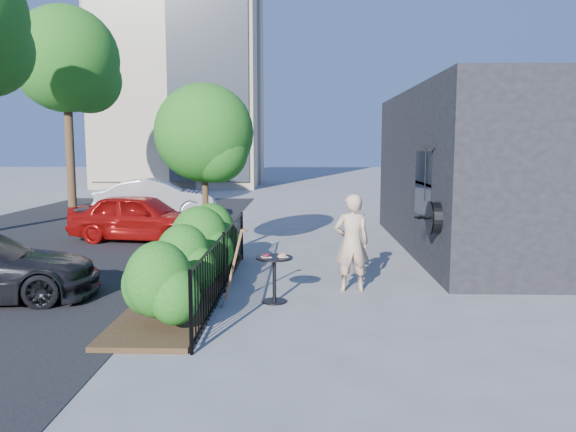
{
  "coord_description": "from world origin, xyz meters",
  "views": [
    {
      "loc": [
        -0.11,
        -9.76,
        2.61
      ],
      "look_at": [
        -0.4,
        1.52,
        1.2
      ],
      "focal_mm": 35.0,
      "sensor_mm": 36.0,
      "label": 1
    }
  ],
  "objects_px": {
    "patio_tree": "(207,139)",
    "woman": "(352,243)",
    "cafe_table": "(274,271)",
    "car_red": "(141,217)",
    "street_tree_far": "(67,66)",
    "car_silver": "(156,199)",
    "shovel": "(232,272)"
  },
  "relations": [
    {
      "from": "car_silver",
      "to": "woman",
      "type": "bearing_deg",
      "value": -158.65
    },
    {
      "from": "cafe_table",
      "to": "woman",
      "type": "bearing_deg",
      "value": 30.49
    },
    {
      "from": "street_tree_far",
      "to": "car_silver",
      "type": "distance_m",
      "value": 7.75
    },
    {
      "from": "cafe_table",
      "to": "woman",
      "type": "relative_size",
      "value": 0.47
    },
    {
      "from": "cafe_table",
      "to": "car_silver",
      "type": "xyz_separation_m",
      "value": [
        -4.84,
        11.01,
        0.17
      ]
    },
    {
      "from": "street_tree_far",
      "to": "shovel",
      "type": "relative_size",
      "value": 6.29
    },
    {
      "from": "street_tree_far",
      "to": "woman",
      "type": "distance_m",
      "value": 18.14
    },
    {
      "from": "cafe_table",
      "to": "car_red",
      "type": "xyz_separation_m",
      "value": [
        -3.97,
        6.01,
        0.13
      ]
    },
    {
      "from": "woman",
      "to": "car_red",
      "type": "distance_m",
      "value": 7.45
    },
    {
      "from": "woman",
      "to": "car_silver",
      "type": "height_order",
      "value": "woman"
    },
    {
      "from": "patio_tree",
      "to": "street_tree_far",
      "type": "xyz_separation_m",
      "value": [
        -7.7,
        11.2,
        3.15
      ]
    },
    {
      "from": "woman",
      "to": "car_red",
      "type": "bearing_deg",
      "value": -50.51
    },
    {
      "from": "patio_tree",
      "to": "cafe_table",
      "type": "xyz_separation_m",
      "value": [
        1.66,
        -3.35,
        -2.23
      ]
    },
    {
      "from": "patio_tree",
      "to": "shovel",
      "type": "height_order",
      "value": "patio_tree"
    },
    {
      "from": "patio_tree",
      "to": "street_tree_far",
      "type": "bearing_deg",
      "value": 124.51
    },
    {
      "from": "patio_tree",
      "to": "woman",
      "type": "bearing_deg",
      "value": -40.23
    },
    {
      "from": "patio_tree",
      "to": "car_silver",
      "type": "xyz_separation_m",
      "value": [
        -3.18,
        7.66,
        -2.05
      ]
    },
    {
      "from": "patio_tree",
      "to": "shovel",
      "type": "distance_m",
      "value": 4.35
    },
    {
      "from": "woman",
      "to": "car_red",
      "type": "height_order",
      "value": "woman"
    },
    {
      "from": "cafe_table",
      "to": "woman",
      "type": "distance_m",
      "value": 1.61
    },
    {
      "from": "patio_tree",
      "to": "woman",
      "type": "height_order",
      "value": "patio_tree"
    },
    {
      "from": "shovel",
      "to": "car_silver",
      "type": "distance_m",
      "value": 12.04
    },
    {
      "from": "car_silver",
      "to": "patio_tree",
      "type": "bearing_deg",
      "value": -167.35
    },
    {
      "from": "street_tree_far",
      "to": "cafe_table",
      "type": "relative_size",
      "value": 9.99
    },
    {
      "from": "shovel",
      "to": "woman",
      "type": "bearing_deg",
      "value": 27.97
    },
    {
      "from": "patio_tree",
      "to": "street_tree_far",
      "type": "relative_size",
      "value": 0.48
    },
    {
      "from": "patio_tree",
      "to": "street_tree_far",
      "type": "distance_m",
      "value": 13.95
    },
    {
      "from": "car_red",
      "to": "cafe_table",
      "type": "bearing_deg",
      "value": -137.69
    },
    {
      "from": "shovel",
      "to": "car_silver",
      "type": "bearing_deg",
      "value": 110.23
    },
    {
      "from": "street_tree_far",
      "to": "cafe_table",
      "type": "height_order",
      "value": "street_tree_far"
    },
    {
      "from": "patio_tree",
      "to": "cafe_table",
      "type": "distance_m",
      "value": 4.35
    },
    {
      "from": "patio_tree",
      "to": "car_silver",
      "type": "height_order",
      "value": "patio_tree"
    }
  ]
}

